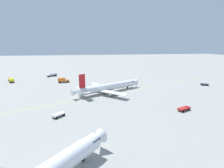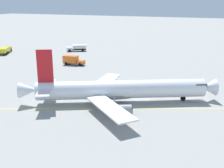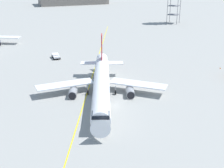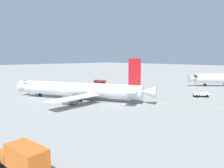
% 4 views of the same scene
% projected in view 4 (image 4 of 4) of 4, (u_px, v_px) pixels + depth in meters
% --- Properties ---
extents(ground_plane, '(600.00, 600.00, 0.00)m').
position_uv_depth(ground_plane, '(63.00, 100.00, 60.64)').
color(ground_plane, gray).
extents(airliner_main, '(38.77, 28.85, 11.63)m').
position_uv_depth(airliner_main, '(82.00, 90.00, 60.59)').
color(airliner_main, white).
rests_on(airliner_main, ground_plane).
extents(catering_truck_truck, '(7.48, 3.17, 3.10)m').
position_uv_depth(catering_truck_truck, '(23.00, 158.00, 22.07)').
color(catering_truck_truck, '#232326').
rests_on(catering_truck_truck, ground_plane).
extents(ops_pickup_truck, '(5.98, 3.88, 1.41)m').
position_uv_depth(ops_pickup_truck, '(100.00, 81.00, 100.34)').
color(ops_pickup_truck, '#232326').
rests_on(ops_pickup_truck, ground_plane).
extents(pushback_tug_truck, '(4.66, 4.64, 1.30)m').
position_uv_depth(pushback_tug_truck, '(201.00, 94.00, 64.87)').
color(pushback_tug_truck, '#232326').
rests_on(pushback_tug_truck, ground_plane).
extents(taxiway_centreline, '(155.75, 65.87, 0.01)m').
position_uv_depth(taxiway_centreline, '(92.00, 98.00, 63.78)').
color(taxiway_centreline, yellow).
rests_on(taxiway_centreline, ground_plane).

